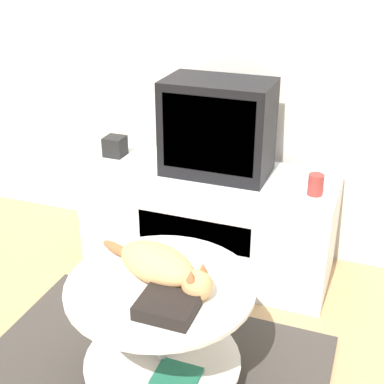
% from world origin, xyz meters
% --- Properties ---
extents(wall_back, '(8.00, 0.05, 2.60)m').
position_xyz_m(wall_back, '(0.00, 1.30, 1.30)').
color(wall_back, silver).
rests_on(wall_back, ground_plane).
extents(tv_stand, '(1.32, 0.51, 0.58)m').
position_xyz_m(tv_stand, '(-0.03, 0.96, 0.29)').
color(tv_stand, white).
rests_on(tv_stand, ground_plane).
extents(tv, '(0.54, 0.32, 0.48)m').
position_xyz_m(tv, '(0.00, 0.97, 0.82)').
color(tv, black).
rests_on(tv, tv_stand).
extents(speaker, '(0.11, 0.11, 0.11)m').
position_xyz_m(speaker, '(-0.60, 0.99, 0.63)').
color(speaker, black).
rests_on(speaker, tv_stand).
extents(mug, '(0.07, 0.07, 0.10)m').
position_xyz_m(mug, '(0.52, 0.88, 0.63)').
color(mug, '#99332D').
rests_on(mug, tv_stand).
extents(coffee_table, '(0.72, 0.72, 0.49)m').
position_xyz_m(coffee_table, '(0.08, 0.04, 0.33)').
color(coffee_table, '#B2B2B7').
rests_on(coffee_table, rug).
extents(dvd_box, '(0.20, 0.16, 0.05)m').
position_xyz_m(dvd_box, '(0.17, -0.11, 0.54)').
color(dvd_box, black).
rests_on(dvd_box, coffee_table).
extents(cat, '(0.55, 0.31, 0.14)m').
position_xyz_m(cat, '(0.08, 0.06, 0.57)').
color(cat, tan).
rests_on(cat, coffee_table).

